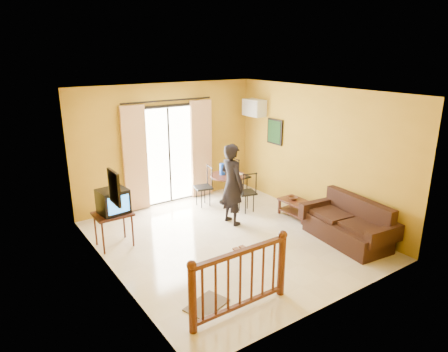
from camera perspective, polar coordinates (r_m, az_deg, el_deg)
ground at (r=7.78m, az=0.75°, el=-9.06°), size 5.00×5.00×0.00m
room_shell at (r=7.19m, az=0.81°, el=3.18°), size 5.00×5.00×5.00m
balcony_door at (r=9.35m, az=-7.82°, el=3.12°), size 2.25×0.14×2.46m
tv_table at (r=7.60m, az=-15.60°, el=-5.65°), size 0.66×0.55×0.66m
television at (r=7.49m, az=-15.55°, el=-3.48°), size 0.54×0.50×0.45m
picture_left at (r=6.09m, az=-15.40°, el=-1.61°), size 0.05×0.42×0.52m
dining_table at (r=9.39m, az=0.55°, el=-0.70°), size 0.83×0.83×0.70m
water_jug at (r=9.34m, az=-0.22°, el=1.01°), size 0.14×0.14×0.26m
serving_tray at (r=9.35m, az=1.71°, el=0.24°), size 0.29×0.19×0.02m
dining_chairs at (r=9.55m, az=0.88°, el=-3.87°), size 1.67×1.48×0.95m
air_conditioner at (r=9.87m, az=4.31°, el=9.70°), size 0.31×0.60×0.40m
botanical_print at (r=9.54m, az=7.27°, el=6.30°), size 0.05×0.50×0.60m
coffee_table at (r=8.84m, az=10.38°, el=-4.31°), size 0.45×0.82×0.36m
bowl at (r=8.86m, az=9.88°, el=-3.16°), size 0.20×0.20×0.06m
sofa at (r=7.98m, az=17.41°, el=-6.78°), size 0.97×1.81×0.83m
standing_person at (r=8.19m, az=1.15°, el=-1.18°), size 0.45×0.65×1.71m
stair_balustrade at (r=5.57m, az=2.35°, el=-14.06°), size 1.63×0.13×1.04m
doormat at (r=5.99m, az=-2.50°, el=-17.92°), size 0.70×0.57×0.02m
sandals at (r=7.39m, az=2.55°, el=-10.47°), size 0.25×0.25×0.03m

